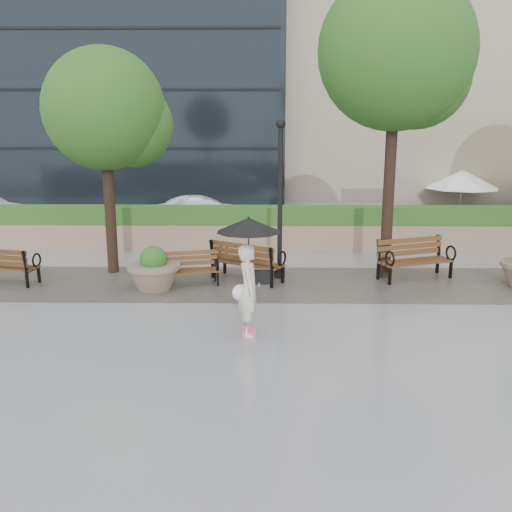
{
  "coord_description": "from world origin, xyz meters",
  "views": [
    {
      "loc": [
        -0.0,
        -10.54,
        3.86
      ],
      "look_at": [
        -0.17,
        1.3,
        1.1
      ],
      "focal_mm": 40.0,
      "sensor_mm": 36.0,
      "label": 1
    }
  ],
  "objects_px": {
    "bench_1": "(187,276)",
    "car_right": "(203,213)",
    "planter_left": "(154,272)",
    "lamppost": "(280,210)",
    "bench_0": "(3,273)",
    "bench_3": "(415,267)",
    "bench_2": "(247,269)",
    "pedestrian": "(249,265)"
  },
  "relations": [
    {
      "from": "pedestrian",
      "to": "bench_0",
      "type": "bearing_deg",
      "value": 58.17
    },
    {
      "from": "bench_3",
      "to": "lamppost",
      "type": "relative_size",
      "value": 0.51
    },
    {
      "from": "planter_left",
      "to": "bench_2",
      "type": "bearing_deg",
      "value": 19.93
    },
    {
      "from": "planter_left",
      "to": "lamppost",
      "type": "bearing_deg",
      "value": 19.58
    },
    {
      "from": "bench_0",
      "to": "car_right",
      "type": "xyz_separation_m",
      "value": [
        4.15,
        7.51,
        0.33
      ]
    },
    {
      "from": "bench_0",
      "to": "bench_3",
      "type": "bearing_deg",
      "value": -164.6
    },
    {
      "from": "planter_left",
      "to": "lamppost",
      "type": "xyz_separation_m",
      "value": [
        3.01,
        1.07,
        1.33
      ]
    },
    {
      "from": "lamppost",
      "to": "car_right",
      "type": "bearing_deg",
      "value": 111.2
    },
    {
      "from": "lamppost",
      "to": "car_right",
      "type": "relative_size",
      "value": 1.08
    },
    {
      "from": "lamppost",
      "to": "bench_0",
      "type": "bearing_deg",
      "value": -174.62
    },
    {
      "from": "car_right",
      "to": "pedestrian",
      "type": "height_order",
      "value": "pedestrian"
    },
    {
      "from": "bench_1",
      "to": "planter_left",
      "type": "height_order",
      "value": "planter_left"
    },
    {
      "from": "bench_3",
      "to": "planter_left",
      "type": "distance_m",
      "value": 6.51
    },
    {
      "from": "bench_2",
      "to": "car_right",
      "type": "distance_m",
      "value": 7.39
    },
    {
      "from": "bench_2",
      "to": "planter_left",
      "type": "bearing_deg",
      "value": 51.8
    },
    {
      "from": "bench_0",
      "to": "bench_3",
      "type": "distance_m",
      "value": 10.25
    },
    {
      "from": "bench_0",
      "to": "bench_3",
      "type": "relative_size",
      "value": 0.9
    },
    {
      "from": "planter_left",
      "to": "pedestrian",
      "type": "height_order",
      "value": "pedestrian"
    },
    {
      "from": "planter_left",
      "to": "car_right",
      "type": "xyz_separation_m",
      "value": [
        0.34,
        7.94,
        0.19
      ]
    },
    {
      "from": "car_right",
      "to": "bench_2",
      "type": "bearing_deg",
      "value": -176.44
    },
    {
      "from": "lamppost",
      "to": "car_right",
      "type": "distance_m",
      "value": 7.46
    },
    {
      "from": "bench_1",
      "to": "bench_3",
      "type": "height_order",
      "value": "bench_3"
    },
    {
      "from": "planter_left",
      "to": "bench_0",
      "type": "bearing_deg",
      "value": 173.59
    },
    {
      "from": "car_right",
      "to": "bench_1",
      "type": "bearing_deg",
      "value": 172.05
    },
    {
      "from": "lamppost",
      "to": "bench_1",
      "type": "bearing_deg",
      "value": -161.49
    },
    {
      "from": "lamppost",
      "to": "car_right",
      "type": "xyz_separation_m",
      "value": [
        -2.67,
        6.87,
        -1.14
      ]
    },
    {
      "from": "car_right",
      "to": "pedestrian",
      "type": "xyz_separation_m",
      "value": [
        1.99,
        -10.85,
        0.73
      ]
    },
    {
      "from": "bench_0",
      "to": "lamppost",
      "type": "xyz_separation_m",
      "value": [
        6.81,
        0.64,
        1.47
      ]
    },
    {
      "from": "bench_0",
      "to": "car_right",
      "type": "height_order",
      "value": "car_right"
    },
    {
      "from": "bench_3",
      "to": "planter_left",
      "type": "xyz_separation_m",
      "value": [
        -6.43,
        -1.0,
        0.11
      ]
    },
    {
      "from": "bench_0",
      "to": "bench_1",
      "type": "distance_m",
      "value": 4.54
    },
    {
      "from": "planter_left",
      "to": "car_right",
      "type": "distance_m",
      "value": 7.95
    },
    {
      "from": "bench_0",
      "to": "lamppost",
      "type": "distance_m",
      "value": 7.0
    },
    {
      "from": "bench_1",
      "to": "car_right",
      "type": "relative_size",
      "value": 0.44
    },
    {
      "from": "bench_1",
      "to": "bench_3",
      "type": "xyz_separation_m",
      "value": [
        5.69,
        0.7,
        0.06
      ]
    },
    {
      "from": "bench_2",
      "to": "lamppost",
      "type": "relative_size",
      "value": 0.49
    },
    {
      "from": "planter_left",
      "to": "pedestrian",
      "type": "bearing_deg",
      "value": -51.39
    },
    {
      "from": "bench_0",
      "to": "planter_left",
      "type": "height_order",
      "value": "planter_left"
    },
    {
      "from": "lamppost",
      "to": "car_right",
      "type": "height_order",
      "value": "lamppost"
    },
    {
      "from": "bench_0",
      "to": "bench_3",
      "type": "xyz_separation_m",
      "value": [
        10.23,
        0.58,
        0.03
      ]
    },
    {
      "from": "bench_1",
      "to": "planter_left",
      "type": "relative_size",
      "value": 1.3
    },
    {
      "from": "car_right",
      "to": "pedestrian",
      "type": "relative_size",
      "value": 1.68
    }
  ]
}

